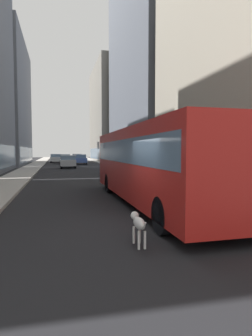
# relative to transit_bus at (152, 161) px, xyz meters

# --- Properties ---
(ground_plane) EXTENTS (120.00, 120.00, 0.00)m
(ground_plane) POSITION_rel_transit_bus_xyz_m (-1.20, 31.93, -1.78)
(ground_plane) COLOR black
(sidewalk_left) EXTENTS (2.40, 110.00, 0.15)m
(sidewalk_left) POSITION_rel_transit_bus_xyz_m (-6.90, 31.93, -1.70)
(sidewalk_left) COLOR #9E9991
(sidewalk_left) RESTS_ON ground
(sidewalk_right) EXTENTS (2.40, 110.00, 0.15)m
(sidewalk_right) POSITION_rel_transit_bus_xyz_m (4.50, 31.93, -1.70)
(sidewalk_right) COLOR #9E9991
(sidewalk_right) RESTS_ON ground
(building_right_mid) EXTENTS (9.58, 23.25, 41.69)m
(building_right_mid) POSITION_rel_transit_bus_xyz_m (10.70, 29.89, 19.06)
(building_right_mid) COLOR slate
(building_right_mid) RESTS_ON ground
(building_right_far) EXTENTS (11.96, 20.26, 21.32)m
(building_right_far) POSITION_rel_transit_bus_xyz_m (10.70, 52.98, 8.88)
(building_right_far) COLOR gray
(building_right_far) RESTS_ON ground
(transit_bus) EXTENTS (2.78, 11.53, 3.05)m
(transit_bus) POSITION_rel_transit_bus_xyz_m (0.00, 0.00, 0.00)
(transit_bus) COLOR red
(transit_bus) RESTS_ON ground
(car_grey_wagon) EXTENTS (1.73, 4.40, 1.62)m
(car_grey_wagon) POSITION_rel_transit_bus_xyz_m (-2.40, 38.24, -0.96)
(car_grey_wagon) COLOR slate
(car_grey_wagon) RESTS_ON ground
(car_white_van) EXTENTS (1.91, 4.63, 1.62)m
(car_white_van) POSITION_rel_transit_bus_xyz_m (-4.00, 43.60, -0.95)
(car_white_van) COLOR silver
(car_white_van) RESTS_ON ground
(car_red_coupe) EXTENTS (1.80, 4.49, 1.62)m
(car_red_coupe) POSITION_rel_transit_bus_xyz_m (0.00, 44.18, -0.95)
(car_red_coupe) COLOR red
(car_red_coupe) RESTS_ON ground
(car_black_suv) EXTENTS (1.80, 4.14, 1.62)m
(car_black_suv) POSITION_rel_transit_bus_xyz_m (1.60, 13.83, -0.96)
(car_black_suv) COLOR black
(car_black_suv) RESTS_ON ground
(car_silver_sedan) EXTENTS (1.88, 4.26, 1.62)m
(car_silver_sedan) POSITION_rel_transit_bus_xyz_m (-2.40, 25.86, -0.95)
(car_silver_sedan) COLOR #B7BABF
(car_silver_sedan) RESTS_ON ground
(car_blue_hatchback) EXTENTS (1.88, 4.51, 1.62)m
(car_blue_hatchback) POSITION_rel_transit_bus_xyz_m (0.00, 35.92, -0.95)
(car_blue_hatchback) COLOR #4C6BB7
(car_blue_hatchback) RESTS_ON ground
(dalmatian_dog) EXTENTS (0.22, 0.96, 0.72)m
(dalmatian_dog) POSITION_rel_transit_bus_xyz_m (-1.97, -4.79, -1.26)
(dalmatian_dog) COLOR white
(dalmatian_dog) RESTS_ON ground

